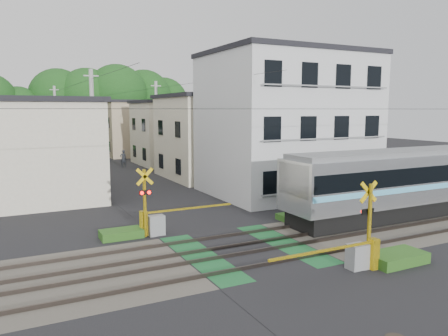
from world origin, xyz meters
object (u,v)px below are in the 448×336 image
crossing_signal_near (361,250)px  pedestrian (123,159)px  crossing_signal_far (154,220)px  apartment_block (286,123)px

crossing_signal_near → pedestrian: crossing_signal_near is taller
crossing_signal_far → crossing_signal_near: bearing=-54.7°
crossing_signal_far → apartment_block: apartment_block is taller
apartment_block → pedestrian: apartment_block is taller
crossing_signal_far → pedestrian: size_ratio=2.77×
apartment_block → crossing_signal_far: bearing=-152.2°
crossing_signal_near → crossing_signal_far: size_ratio=1.00×
apartment_block → pedestrian: (-6.65, 17.66, -3.80)m
crossing_signal_near → crossing_signal_far: (-5.17, 7.31, 0.00)m
crossing_signal_far → apartment_block: (11.09, 5.84, 3.94)m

